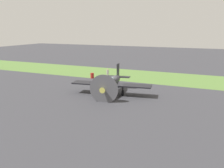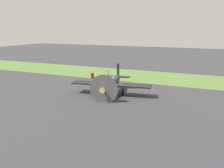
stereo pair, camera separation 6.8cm
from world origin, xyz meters
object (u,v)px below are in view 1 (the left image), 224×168
ground_crew_chief (108,73)px  airplane_lead (112,83)px  fuel_drum (92,76)px  runway_marker_cone (100,77)px

ground_crew_chief → airplane_lead: bearing=-24.3°
ground_crew_chief → fuel_drum: bearing=-127.7°
airplane_lead → fuel_drum: bearing=-56.9°
runway_marker_cone → airplane_lead: bearing=125.2°
airplane_lead → ground_crew_chief: bearing=-71.0°
airplane_lead → fuel_drum: size_ratio=11.70×
fuel_drum → runway_marker_cone: fuel_drum is taller
airplane_lead → fuel_drum: 10.95m
runway_marker_cone → fuel_drum: bearing=12.1°
airplane_lead → runway_marker_cone: airplane_lead is taller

